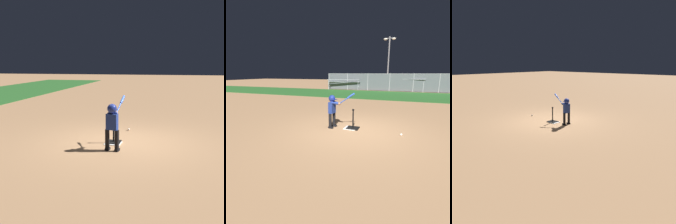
{
  "view_description": "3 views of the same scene",
  "coord_description": "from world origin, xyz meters",
  "views": [
    {
      "loc": [
        -8.43,
        -1.47,
        2.24
      ],
      "look_at": [
        -0.36,
        0.22,
        0.91
      ],
      "focal_mm": 50.0,
      "sensor_mm": 36.0,
      "label": 1
    },
    {
      "loc": [
        1.44,
        -5.66,
        1.98
      ],
      "look_at": [
        -0.68,
        0.05,
        0.61
      ],
      "focal_mm": 28.0,
      "sensor_mm": 36.0,
      "label": 2
    },
    {
      "loc": [
        -7.1,
        7.39,
        2.75
      ],
      "look_at": [
        -0.78,
        0.11,
        0.56
      ],
      "focal_mm": 35.0,
      "sensor_mm": 36.0,
      "label": 3
    }
  ],
  "objects": [
    {
      "name": "ground_plane",
      "position": [
        0.0,
        0.0,
        0.0
      ],
      "size": [
        90.0,
        90.0,
        0.0
      ],
      "primitive_type": "plane",
      "color": "#AD7F56"
    },
    {
      "name": "batter_child",
      "position": [
        -0.89,
        0.09,
        0.77
      ],
      "size": [
        1.0,
        0.39,
        1.33
      ],
      "color": "black",
      "rests_on": "ground_plane"
    },
    {
      "name": "home_plate",
      "position": [
        -0.24,
        0.21,
        0.01
      ],
      "size": [
        0.46,
        0.46,
        0.02
      ],
      "primitive_type": "cube",
      "rotation": [
        0.0,
        0.0,
        -0.04
      ],
      "color": "white",
      "rests_on": "ground_plane"
    },
    {
      "name": "batting_tee",
      "position": [
        -0.16,
        0.22,
        0.1
      ],
      "size": [
        0.43,
        0.39,
        0.72
      ],
      "color": "black",
      "rests_on": "ground_plane"
    },
    {
      "name": "baseball",
      "position": [
        1.5,
        0.04,
        0.04
      ],
      "size": [
        0.07,
        0.07,
        0.07
      ],
      "primitive_type": "sphere",
      "color": "white",
      "rests_on": "ground_plane"
    }
  ]
}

